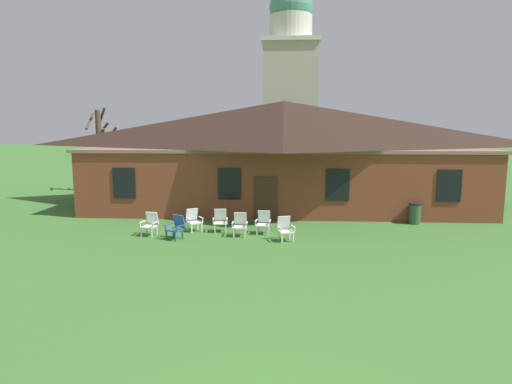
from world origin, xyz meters
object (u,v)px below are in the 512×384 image
Objects in this scene: lawn_chair_left_end at (193,219)px; lawn_chair_under_eave at (285,228)px; lawn_chair_middle at (220,220)px; lawn_chair_right_end at (240,224)px; lawn_chair_far_side at (263,222)px; trash_bin at (415,213)px; lawn_chair_near_door at (176,227)px; lawn_chair_by_porch at (150,223)px.

lawn_chair_left_end is 4.20m from lawn_chair_under_eave.
lawn_chair_middle is 1.00× the size of lawn_chair_under_eave.
lawn_chair_far_side is at bearing 25.93° from lawn_chair_right_end.
lawn_chair_left_end is 1.00× the size of lawn_chair_under_eave.
lawn_chair_right_end and lawn_chair_under_eave have the same top height.
lawn_chair_far_side and lawn_chair_under_eave have the same top height.
trash_bin reaches higher than lawn_chair_left_end.
lawn_chair_left_end is 1.00× the size of lawn_chair_middle.
lawn_chair_near_door is 3.63m from lawn_chair_far_side.
lawn_chair_under_eave is (5.58, -0.50, 0.00)m from lawn_chair_by_porch.
trash_bin is at bearing 18.11° from lawn_chair_near_door.
lawn_chair_near_door and lawn_chair_right_end have the same top height.
lawn_chair_far_side is at bearing -5.62° from lawn_chair_left_end.
trash_bin is (7.86, 2.74, -0.00)m from lawn_chair_right_end.
lawn_chair_middle is 1.00× the size of lawn_chair_right_end.
lawn_chair_right_end is 8.33m from trash_bin.
lawn_chair_far_side is (1.87, -0.27, 0.00)m from lawn_chair_middle.
lawn_chair_under_eave is (3.95, -1.42, 0.00)m from lawn_chair_left_end.
lawn_chair_under_eave is at bearing -50.90° from lawn_chair_far_side.
lawn_chair_under_eave is (4.37, -0.00, 0.00)m from lawn_chair_near_door.
lawn_chair_left_end is at bearing 29.25° from lawn_chair_by_porch.
lawn_chair_left_end is 2.23m from lawn_chair_right_end.
lawn_chair_middle is at bearing 40.93° from lawn_chair_near_door.
lawn_chair_near_door is 4.37m from lawn_chair_under_eave.
lawn_chair_right_end is 1.05m from lawn_chair_far_side.
lawn_chair_right_end is at bearing -38.19° from lawn_chair_middle.
lawn_chair_right_end is at bearing -19.92° from lawn_chair_left_end.
lawn_chair_right_end is (2.51, 0.65, 0.00)m from lawn_chair_near_door.
lawn_chair_left_end is (1.63, 0.91, 0.00)m from lawn_chair_by_porch.
lawn_chair_near_door is 2.10m from lawn_chair_middle.
lawn_chair_middle is at bearing 141.81° from lawn_chair_right_end.
lawn_chair_far_side is 1.44m from lawn_chair_under_eave.
lawn_chair_near_door is (1.21, -0.50, 0.00)m from lawn_chair_by_porch.
lawn_chair_near_door is 1.00× the size of lawn_chair_middle.
lawn_chair_under_eave is (1.85, -0.66, 0.00)m from lawn_chair_right_end.
lawn_chair_middle is 1.17m from lawn_chair_right_end.
lawn_chair_middle is at bearing -1.66° from lawn_chair_left_end.
lawn_chair_left_end is 1.18m from lawn_chair_middle.
lawn_chair_near_door is 1.00× the size of lawn_chair_right_end.
lawn_chair_far_side is at bearing 129.10° from lawn_chair_under_eave.
lawn_chair_near_door is 1.00× the size of lawn_chair_left_end.
lawn_chair_far_side is at bearing 17.81° from lawn_chair_near_door.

